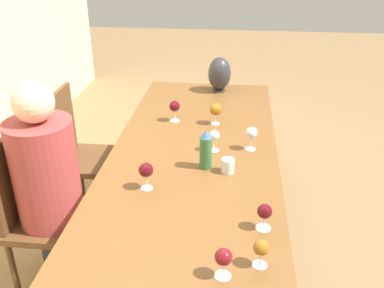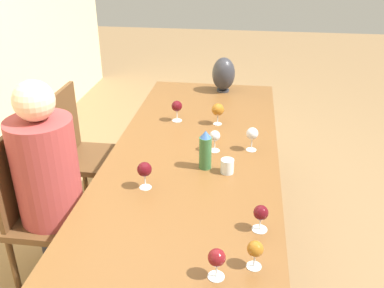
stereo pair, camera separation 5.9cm
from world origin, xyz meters
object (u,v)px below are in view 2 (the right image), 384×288
wine_glass_3 (144,170)px  wine_glass_5 (261,213)px  wine_glass_6 (252,134)px  wine_glass_0 (255,250)px  water_bottle (205,150)px  wine_glass_4 (217,258)px  wine_glass_7 (218,110)px  person_near (51,183)px  wine_glass_2 (215,137)px  water_tumbler (227,166)px  chair_far (85,150)px  chair_near (41,208)px  wine_glass_1 (177,107)px  vase (224,74)px

wine_glass_3 → wine_glass_5: bearing=-114.7°
wine_glass_6 → wine_glass_0: bearing=-178.6°
water_bottle → wine_glass_4: water_bottle is taller
wine_glass_3 → wine_glass_7: 0.88m
wine_glass_0 → wine_glass_6: size_ratio=0.84×
wine_glass_4 → person_near: bearing=55.4°
water_bottle → wine_glass_7: water_bottle is taller
wine_glass_4 → wine_glass_7: 1.40m
wine_glass_2 → wine_glass_3: 0.54m
water_tumbler → wine_glass_6: 0.31m
water_tumbler → wine_glass_6: (0.28, -0.12, 0.07)m
chair_far → wine_glass_7: bearing=-88.9°
wine_glass_0 → wine_glass_7: size_ratio=0.82×
wine_glass_3 → wine_glass_2: bearing=-34.6°
water_bottle → wine_glass_3: bearing=131.3°
person_near → chair_near: bearing=90.0°
wine_glass_0 → wine_glass_2: size_ratio=0.93×
wine_glass_1 → wine_glass_6: (-0.37, -0.50, 0.00)m
wine_glass_0 → person_near: bearing=61.8°
vase → wine_glass_1: 0.69m
vase → wine_glass_1: bearing=157.1°
water_tumbler → wine_glass_2: bearing=20.4°
wine_glass_5 → wine_glass_1: bearing=26.3°
water_tumbler → wine_glass_0: 0.72m
wine_glass_0 → wine_glass_5: (0.23, -0.02, 0.00)m
wine_glass_3 → wine_glass_5: (-0.26, -0.57, -0.02)m
wine_glass_2 → chair_near: 1.08m
vase → wine_glass_5: (-1.74, -0.28, -0.06)m
wine_glass_3 → chair_near: 0.75m
water_bottle → chair_near: water_bottle is taller
wine_glass_0 → wine_glass_2: (0.94, 0.24, 0.01)m
wine_glass_1 → chair_far: chair_far is taller
wine_glass_4 → wine_glass_7: bearing=4.6°
wine_glass_0 → wine_glass_3: 0.74m
water_tumbler → wine_glass_2: (0.24, 0.09, 0.05)m
water_tumbler → wine_glass_4: size_ratio=0.61×
wine_glass_4 → person_near: 1.19m
water_tumbler → wine_glass_0: wine_glass_0 is taller
wine_glass_0 → wine_glass_5: 0.23m
vase → wine_glass_0: bearing=-172.5°
wine_glass_4 → chair_far: size_ratio=0.13×
water_bottle → wine_glass_5: 0.58m
chair_far → water_bottle: bearing=-121.7°
wine_glass_4 → chair_far: (1.38, 1.05, -0.34)m
vase → wine_glass_3: 1.51m
wine_glass_4 → wine_glass_6: wine_glass_6 is taller
wine_glass_0 → wine_glass_1: 1.44m
water_tumbler → wine_glass_3: wine_glass_3 is taller
wine_glass_2 → water_bottle: bearing=170.9°
chair_near → person_near: bearing=-90.0°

